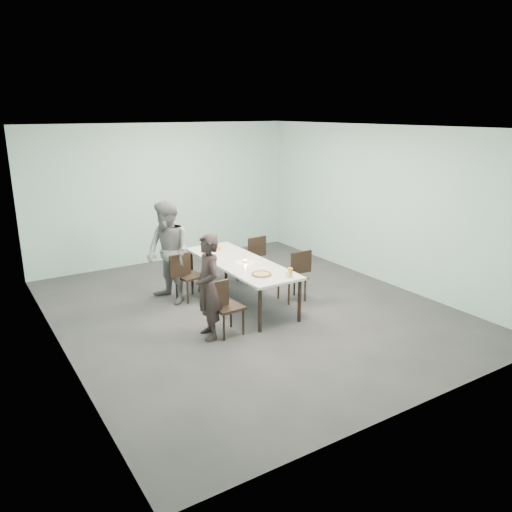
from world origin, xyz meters
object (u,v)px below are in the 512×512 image
pizza (262,274)px  beer_glass (290,273)px  chair_near_left (223,304)px  diner_far (168,253)px  tealight (245,261)px  amber_tumbler (219,249)px  chair_near_right (296,272)px  chair_far_left (186,273)px  diner_near (208,287)px  table (240,265)px  chair_far_right (253,256)px  side_plate (262,268)px  water_tumbler (287,274)px

pizza → beer_glass: (0.33, -0.31, 0.06)m
chair_near_left → diner_far: bearing=90.8°
tealight → amber_tumbler: amber_tumbler is taller
pizza → amber_tumbler: bearing=86.2°
tealight → chair_near_right: bearing=-19.1°
chair_far_left → beer_glass: 2.04m
chair_far_left → diner_near: bearing=-112.7°
chair_near_left → amber_tumbler: bearing=59.6°
chair_near_left → chair_near_right: (1.80, 0.62, 0.00)m
chair_far_left → tealight: size_ratio=15.54×
chair_far_left → table: bearing=-49.2°
diner_far → pizza: (0.92, -1.53, -0.13)m
chair_near_left → chair_far_right: same height
table → side_plate: bearing=-79.9°
table → chair_near_right: 1.00m
diner_far → chair_far_right: bearing=83.0°
chair_near_left → diner_far: (-0.13, 1.71, 0.39)m
chair_near_left → diner_near: bearing=159.9°
diner_far → amber_tumbler: 1.04m
chair_far_left → diner_far: 0.48m
diner_far → water_tumbler: 2.19m
chair_near_left → chair_near_right: bearing=15.6°
table → water_tumbler: size_ratio=28.95×
chair_far_right → tealight: (-0.75, -0.98, 0.27)m
diner_far → beer_glass: (1.26, -1.84, -0.07)m
diner_near → beer_glass: 1.34m
chair_far_right → tealight: bearing=48.2°
water_tumbler → tealight: water_tumbler is taller
pizza → water_tumbler: bearing=-42.7°
chair_near_right → side_plate: (-0.81, -0.14, 0.25)m
pizza → chair_far_right: bearing=62.3°
chair_near_right → side_plate: bearing=12.4°
chair_near_left → chair_far_left: same height
chair_far_left → beer_glass: beer_glass is taller
beer_glass → tealight: beer_glass is taller
chair_far_left → chair_near_right: bearing=-41.6°
table → amber_tumbler: (0.00, 0.76, 0.10)m
side_plate → water_tumbler: 0.59m
water_tumbler → pizza: bearing=137.3°
chair_near_right → diner_far: 2.25m
chair_near_left → chair_near_right: size_ratio=1.00×
chair_far_left → chair_near_right: size_ratio=1.00×
chair_far_left → pizza: (0.65, -1.45, 0.27)m
side_plate → chair_near_left: bearing=-154.3°
chair_far_right → diner_far: (-1.83, -0.19, 0.39)m
diner_far → water_tumbler: size_ratio=19.90×
chair_far_left → chair_near_left: bearing=-105.5°
table → chair_far_left: (-0.76, 0.61, -0.19)m
chair_near_right → diner_far: diner_far is taller
table → chair_far_left: chair_far_left is taller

